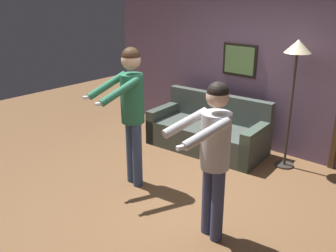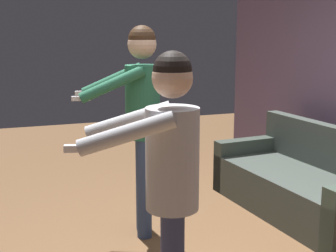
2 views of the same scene
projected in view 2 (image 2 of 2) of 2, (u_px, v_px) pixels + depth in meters
The scene contains 3 objects.
couch at pixel (301, 185), 4.68m from camera, with size 1.96×0.99×0.87m.
person_standing_left at pixel (140, 109), 4.01m from camera, with size 0.55×0.76×1.85m.
person_standing_right at pixel (169, 172), 2.60m from camera, with size 0.56×0.74×1.70m.
Camera 2 is at (3.14, -1.28, 1.80)m, focal length 50.00 mm.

